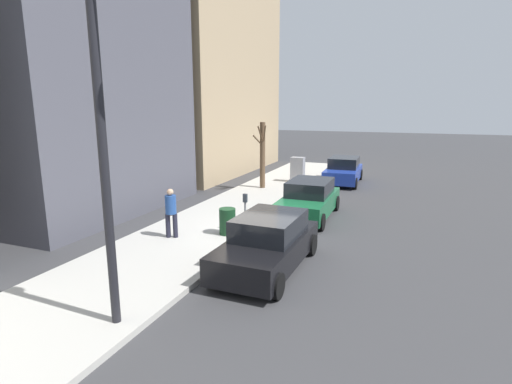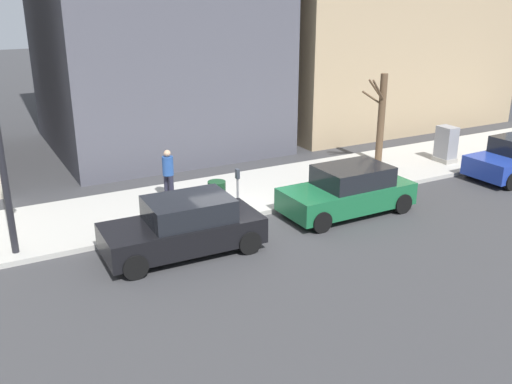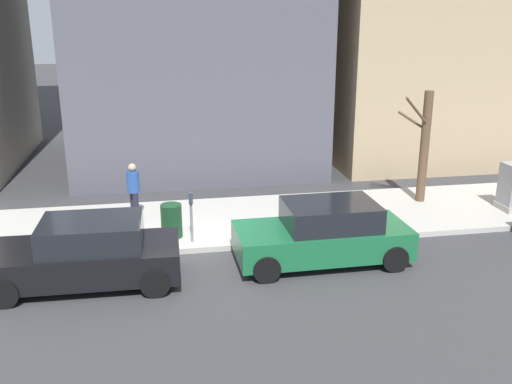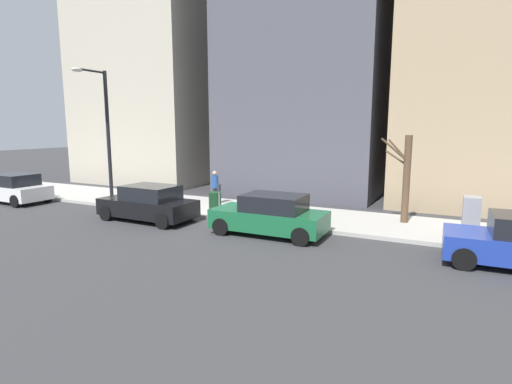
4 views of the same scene
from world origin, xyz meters
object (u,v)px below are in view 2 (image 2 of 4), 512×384
(parking_meter, at_px, (238,185))
(utility_box, at_px, (446,145))
(parked_car_black, at_px, (184,227))
(trash_bin, at_px, (217,195))
(pedestrian_near_meter, at_px, (168,171))
(parked_car_green, at_px, (348,191))
(bare_tree, at_px, (381,117))

(parking_meter, xyz_separation_m, utility_box, (0.85, -9.71, -0.13))
(parked_car_black, distance_m, trash_bin, 2.93)
(parked_car_black, relative_size, pedestrian_near_meter, 2.55)
(parked_car_green, height_order, trash_bin, parked_car_green)
(utility_box, relative_size, pedestrian_near_meter, 0.86)
(parked_car_black, xyz_separation_m, trash_bin, (2.18, -1.95, -0.14))
(pedestrian_near_meter, bearing_deg, utility_box, -117.63)
(parking_meter, xyz_separation_m, pedestrian_near_meter, (2.03, 1.50, 0.11))
(parked_car_black, bearing_deg, parking_meter, -53.58)
(parked_car_black, distance_m, bare_tree, 10.63)
(utility_box, bearing_deg, parked_car_green, 109.53)
(utility_box, relative_size, bare_tree, 0.41)
(parked_car_black, distance_m, pedestrian_near_meter, 3.89)
(parked_car_green, relative_size, utility_box, 2.95)
(parked_car_green, relative_size, parking_meter, 3.13)
(utility_box, height_order, pedestrian_near_meter, pedestrian_near_meter)
(trash_bin, xyz_separation_m, pedestrian_near_meter, (1.58, 1.00, 0.49))
(trash_bin, bearing_deg, parking_meter, -131.82)
(utility_box, xyz_separation_m, bare_tree, (1.29, 2.34, 1.13))
(parked_car_black, distance_m, parking_meter, 3.01)
(parked_car_black, bearing_deg, pedestrian_near_meter, -12.89)
(utility_box, distance_m, trash_bin, 10.22)
(trash_bin, relative_size, pedestrian_near_meter, 0.54)
(trash_bin, bearing_deg, utility_box, -87.76)
(parking_meter, xyz_separation_m, bare_tree, (2.14, -7.37, 1.00))
(trash_bin, bearing_deg, parked_car_green, -118.18)
(parked_car_black, xyz_separation_m, bare_tree, (3.87, -9.82, 1.24))
(parked_car_green, distance_m, pedestrian_near_meter, 5.82)
(parked_car_green, relative_size, trash_bin, 4.69)
(bare_tree, height_order, pedestrian_near_meter, bare_tree)
(parked_car_green, xyz_separation_m, bare_tree, (3.63, -4.25, 1.24))
(utility_box, xyz_separation_m, pedestrian_near_meter, (1.18, 11.21, 0.24))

